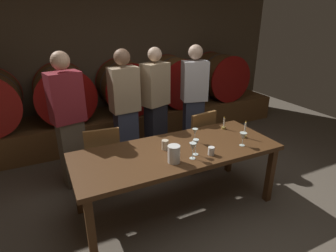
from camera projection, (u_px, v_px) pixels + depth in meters
ground_plane at (196, 215)px, 3.06m from camera, size 8.75×8.75×0.00m
back_wall at (114, 50)px, 5.01m from camera, size 6.73×0.24×2.96m
barrel_shelf at (127, 123)px, 5.02m from camera, size 6.06×0.90×0.47m
wine_barrel_left at (64, 93)px, 4.36m from camera, size 0.91×0.78×0.91m
wine_barrel_center at (126, 87)px, 4.78m from camera, size 0.91×0.78×0.91m
wine_barrel_right at (175, 81)px, 5.17m from camera, size 0.91×0.78×0.91m
wine_barrel_far_right at (220, 76)px, 5.58m from camera, size 0.91×0.78×0.91m
dining_table at (177, 155)px, 2.96m from camera, size 2.22×0.87×0.74m
chair_left at (103, 156)px, 3.30m from camera, size 0.44×0.44×0.88m
chair_right at (198, 137)px, 3.82m from camera, size 0.45×0.45×0.88m
guest_far_left at (69, 121)px, 3.32m from camera, size 0.43×0.32×1.71m
guest_center_left at (125, 110)px, 3.77m from camera, size 0.40×0.27×1.68m
guest_center_right at (156, 105)px, 4.01m from camera, size 0.44×0.36×1.68m
guest_far_right at (194, 98)px, 4.28m from camera, size 0.43×0.33×1.68m
candle_left at (224, 126)px, 3.45m from camera, size 0.05×0.05×0.17m
candle_right at (245, 133)px, 3.19m from camera, size 0.05×0.05×0.21m
pitcher at (174, 154)px, 2.64m from camera, size 0.12×0.12×0.18m
wine_glass_far_left at (193, 147)px, 2.70m from camera, size 0.07×0.07×0.17m
wine_glass_center_left at (196, 144)px, 2.78m from camera, size 0.06×0.06×0.17m
wine_glass_center_right at (195, 132)px, 3.06m from camera, size 0.06×0.06×0.16m
wine_glass_far_right at (243, 137)px, 2.98m from camera, size 0.08×0.08×0.15m
cup_left at (165, 145)px, 2.92m from camera, size 0.07×0.07×0.10m
cup_right at (211, 151)px, 2.80m from camera, size 0.07×0.07×0.09m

